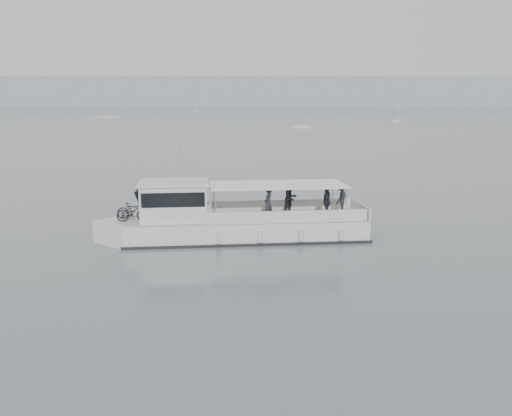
{
  "coord_description": "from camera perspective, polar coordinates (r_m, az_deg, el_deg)",
  "views": [
    {
      "loc": [
        -0.65,
        -24.85,
        7.04
      ],
      "look_at": [
        -1.44,
        3.57,
        1.6
      ],
      "focal_mm": 40.0,
      "sensor_mm": 36.0,
      "label": 1
    }
  ],
  "objects": [
    {
      "name": "tour_boat",
      "position": [
        29.01,
        -3.36,
        -1.3
      ],
      "size": [
        13.92,
        5.0,
        5.79
      ],
      "rotation": [
        0.0,
        0.0,
        0.14
      ],
      "color": "silver",
      "rests_on": "ground"
    },
    {
      "name": "ground",
      "position": [
        25.84,
        2.98,
        -5.0
      ],
      "size": [
        1400.0,
        1400.0,
        0.0
      ],
      "primitive_type": "plane",
      "color": "#576166",
      "rests_on": "ground"
    },
    {
      "name": "headland",
      "position": [
        584.89,
        1.68,
        11.51
      ],
      "size": [
        1400.0,
        90.0,
        28.0
      ],
      "primitive_type": "cube",
      "color": "#939EA8",
      "rests_on": "ground"
    },
    {
      "name": "moored_fleet",
      "position": [
        225.23,
        -0.75,
        9.13
      ],
      "size": [
        409.1,
        358.76,
        10.5
      ],
      "color": "silver",
      "rests_on": "ground"
    }
  ]
}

